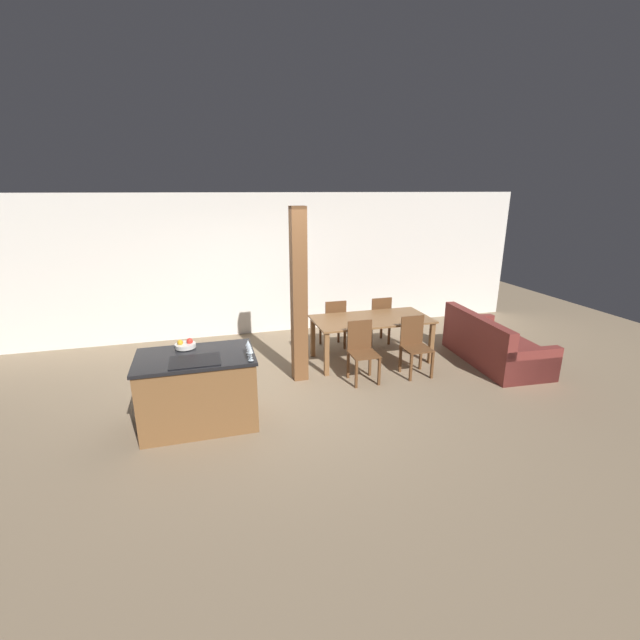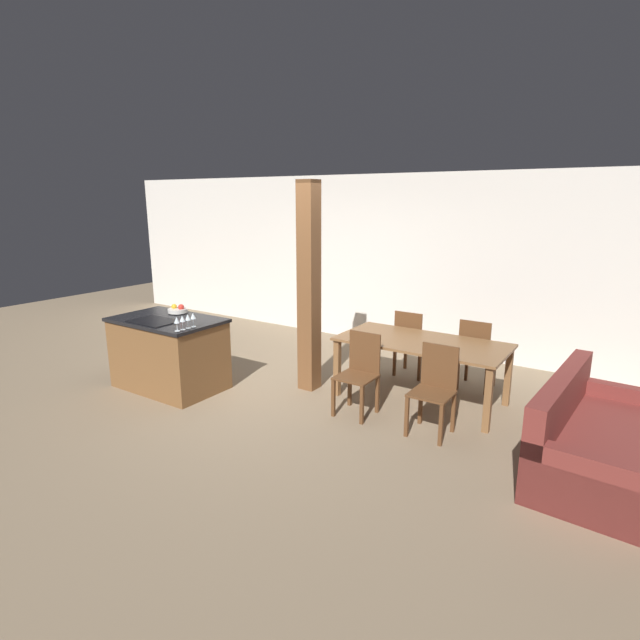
{
  "view_description": "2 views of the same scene",
  "coord_description": "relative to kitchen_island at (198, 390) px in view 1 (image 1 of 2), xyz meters",
  "views": [
    {
      "loc": [
        -1.0,
        -5.47,
        2.76
      ],
      "look_at": [
        0.6,
        0.2,
        0.95
      ],
      "focal_mm": 24.0,
      "sensor_mm": 36.0,
      "label": 1
    },
    {
      "loc": [
        3.72,
        -4.49,
        2.33
      ],
      "look_at": [
        0.6,
        0.2,
        0.95
      ],
      "focal_mm": 28.0,
      "sensor_mm": 36.0,
      "label": 2
    }
  ],
  "objects": [
    {
      "name": "ground_plane",
      "position": [
        1.14,
        0.58,
        -0.45
      ],
      "size": [
        16.0,
        16.0,
        0.0
      ],
      "primitive_type": "plane",
      "color": "#847056"
    },
    {
      "name": "wall_back",
      "position": [
        1.14,
        3.32,
        0.9
      ],
      "size": [
        11.2,
        0.08,
        2.7
      ],
      "color": "silver",
      "rests_on": "ground_plane"
    },
    {
      "name": "kitchen_island",
      "position": [
        0.0,
        0.0,
        0.0
      ],
      "size": [
        1.36,
        0.86,
        0.9
      ],
      "color": "brown",
      "rests_on": "ground_plane"
    },
    {
      "name": "fruit_bowl",
      "position": [
        -0.11,
        0.28,
        0.49
      ],
      "size": [
        0.25,
        0.25,
        0.11
      ],
      "color": "silver",
      "rests_on": "kitchen_island"
    },
    {
      "name": "wine_glass_near",
      "position": [
        0.61,
        -0.36,
        0.57
      ],
      "size": [
        0.06,
        0.06,
        0.16
      ],
      "color": "silver",
      "rests_on": "kitchen_island"
    },
    {
      "name": "wine_glass_middle",
      "position": [
        0.61,
        -0.28,
        0.57
      ],
      "size": [
        0.06,
        0.06,
        0.16
      ],
      "color": "silver",
      "rests_on": "kitchen_island"
    },
    {
      "name": "wine_glass_far",
      "position": [
        0.61,
        -0.2,
        0.57
      ],
      "size": [
        0.06,
        0.06,
        0.16
      ],
      "color": "silver",
      "rests_on": "kitchen_island"
    },
    {
      "name": "wine_glass_end",
      "position": [
        0.61,
        -0.12,
        0.57
      ],
      "size": [
        0.06,
        0.06,
        0.16
      ],
      "color": "silver",
      "rests_on": "kitchen_island"
    },
    {
      "name": "dining_table",
      "position": [
        2.79,
        1.35,
        0.19
      ],
      "size": [
        1.92,
        0.95,
        0.73
      ],
      "color": "brown",
      "rests_on": "ground_plane"
    },
    {
      "name": "dining_chair_near_left",
      "position": [
        2.35,
        0.64,
        0.02
      ],
      "size": [
        0.4,
        0.4,
        0.9
      ],
      "color": "brown",
      "rests_on": "ground_plane"
    },
    {
      "name": "dining_chair_near_right",
      "position": [
        3.22,
        0.64,
        0.02
      ],
      "size": [
        0.4,
        0.4,
        0.9
      ],
      "color": "brown",
      "rests_on": "ground_plane"
    },
    {
      "name": "dining_chair_far_left",
      "position": [
        2.35,
        2.05,
        0.02
      ],
      "size": [
        0.4,
        0.4,
        0.9
      ],
      "rotation": [
        0.0,
        0.0,
        3.14
      ],
      "color": "brown",
      "rests_on": "ground_plane"
    },
    {
      "name": "dining_chair_far_right",
      "position": [
        3.22,
        2.05,
        0.02
      ],
      "size": [
        0.4,
        0.4,
        0.9
      ],
      "rotation": [
        0.0,
        0.0,
        3.14
      ],
      "color": "brown",
      "rests_on": "ground_plane"
    },
    {
      "name": "couch",
      "position": [
        4.7,
        0.71,
        -0.19
      ],
      "size": [
        1.05,
        1.9,
        0.82
      ],
      "rotation": [
        0.0,
        0.0,
        1.51
      ],
      "color": "maroon",
      "rests_on": "ground_plane"
    },
    {
      "name": "timber_post",
      "position": [
        1.47,
        0.95,
        0.82
      ],
      "size": [
        0.21,
        0.21,
        2.54
      ],
      "color": "brown",
      "rests_on": "ground_plane"
    }
  ]
}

